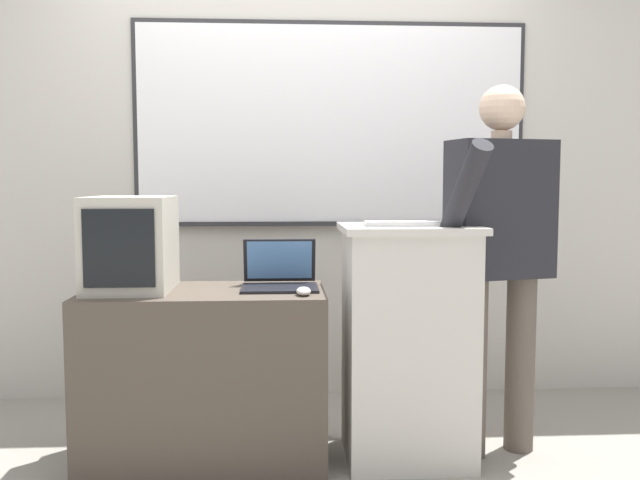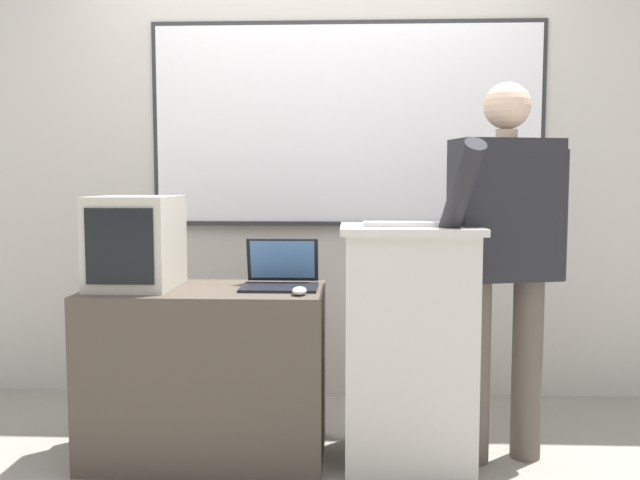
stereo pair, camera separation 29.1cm
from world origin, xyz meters
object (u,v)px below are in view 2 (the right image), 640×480
(wireless_keyboard, at_px, (410,224))
(computer_mouse_by_laptop, at_px, (299,291))
(side_desk, at_px, (207,373))
(lectern_podium, at_px, (408,344))
(crt_monitor, at_px, (136,242))
(person_presenter, at_px, (504,246))
(computer_mouse_by_keyboard, at_px, (469,222))
(laptop, at_px, (281,274))

(wireless_keyboard, distance_m, computer_mouse_by_laptop, 0.53)
(side_desk, bearing_deg, lectern_podium, -1.05)
(crt_monitor, bearing_deg, person_presenter, -0.77)
(side_desk, distance_m, computer_mouse_by_keyboard, 1.30)
(lectern_podium, height_order, side_desk, lectern_podium)
(wireless_keyboard, height_order, computer_mouse_by_laptop, wireless_keyboard)
(laptop, xyz_separation_m, computer_mouse_by_keyboard, (0.79, -0.14, 0.24))
(computer_mouse_by_laptop, height_order, computer_mouse_by_keyboard, computer_mouse_by_keyboard)
(wireless_keyboard, distance_m, computer_mouse_by_keyboard, 0.24)
(computer_mouse_by_laptop, bearing_deg, lectern_podium, 17.05)
(lectern_podium, height_order, laptop, lectern_podium)
(lectern_podium, distance_m, laptop, 0.63)
(wireless_keyboard, bearing_deg, computer_mouse_by_keyboard, 2.39)
(person_presenter, xyz_separation_m, computer_mouse_by_laptop, (-0.86, -0.16, -0.17))
(wireless_keyboard, bearing_deg, crt_monitor, 174.90)
(computer_mouse_by_laptop, bearing_deg, crt_monitor, 165.84)
(person_presenter, height_order, crt_monitor, person_presenter)
(crt_monitor, bearing_deg, lectern_podium, -2.12)
(computer_mouse_by_laptop, height_order, crt_monitor, crt_monitor)
(person_presenter, relative_size, crt_monitor, 3.67)
(laptop, xyz_separation_m, wireless_keyboard, (0.55, -0.15, 0.23))
(lectern_podium, relative_size, laptop, 3.12)
(laptop, xyz_separation_m, computer_mouse_by_laptop, (0.10, -0.23, -0.04))
(side_desk, height_order, laptop, laptop)
(computer_mouse_by_laptop, bearing_deg, side_desk, 159.54)
(laptop, bearing_deg, crt_monitor, -176.10)
(side_desk, relative_size, computer_mouse_by_laptop, 10.22)
(computer_mouse_by_laptop, bearing_deg, wireless_keyboard, 9.77)
(lectern_podium, xyz_separation_m, side_desk, (-0.87, 0.02, -0.14))
(side_desk, bearing_deg, wireless_keyboard, -5.09)
(laptop, bearing_deg, wireless_keyboard, -15.06)
(laptop, bearing_deg, person_presenter, -3.84)
(lectern_podium, bearing_deg, computer_mouse_by_laptop, -162.95)
(laptop, xyz_separation_m, crt_monitor, (-0.63, -0.04, 0.14))
(lectern_podium, bearing_deg, crt_monitor, 177.88)
(lectern_podium, distance_m, crt_monitor, 1.26)
(side_desk, xyz_separation_m, computer_mouse_by_keyboard, (1.11, -0.07, 0.67))
(side_desk, relative_size, person_presenter, 0.63)
(laptop, distance_m, wireless_keyboard, 0.62)
(side_desk, distance_m, person_presenter, 1.40)
(lectern_podium, relative_size, wireless_keyboard, 2.65)
(wireless_keyboard, bearing_deg, computer_mouse_by_laptop, -170.23)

